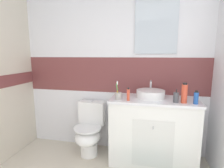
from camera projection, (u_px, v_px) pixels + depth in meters
wall_back_tiled at (114, 64)px, 2.51m from camera, size 3.20×0.20×2.50m
vanity_cabinet at (152, 131)px, 2.25m from camera, size 1.07×0.52×0.85m
sink_basin at (151, 93)px, 2.22m from camera, size 0.36×0.40×0.20m
toilet at (89, 130)px, 2.44m from camera, size 0.37×0.50×0.74m
toothbrush_cup at (118, 95)px, 2.12m from camera, size 0.07×0.07×0.23m
soap_dispenser at (176, 97)px, 1.99m from camera, size 0.06×0.06×0.16m
deodorant_spray_can at (196, 98)px, 1.93m from camera, size 0.05×0.05×0.15m
shampoo_bottle_tall at (184, 93)px, 1.97m from camera, size 0.07×0.07×0.23m
toothpaste_tube_upright at (128, 94)px, 2.07m from camera, size 0.03×0.03×0.16m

